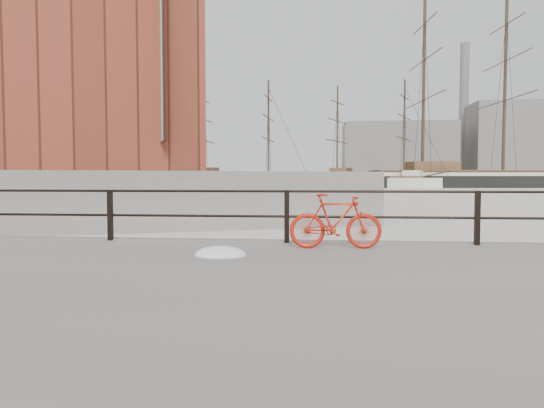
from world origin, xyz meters
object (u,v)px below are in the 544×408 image
(bicycle, at_px, (336,221))
(schooner_left, at_px, (236,188))
(workboat_near, at_px, (73,197))
(barque_black, at_px, (502,188))
(schooner_mid, at_px, (369,188))
(workboat_far, at_px, (40,193))

(bicycle, bearing_deg, schooner_left, 98.10)
(bicycle, xyz_separation_m, schooner_left, (-13.71, 67.93, -0.83))
(workboat_near, bearing_deg, barque_black, 8.58)
(bicycle, bearing_deg, barque_black, 65.23)
(bicycle, xyz_separation_m, barque_black, (31.73, 80.68, -0.83))
(workboat_near, bearing_deg, schooner_mid, 22.76)
(schooner_left, distance_m, workboat_far, 31.71)
(bicycle, distance_m, schooner_left, 69.30)
(barque_black, bearing_deg, workboat_near, -144.49)
(schooner_left, height_order, workboat_near, schooner_left)
(bicycle, relative_size, barque_black, 0.03)
(workboat_far, bearing_deg, schooner_mid, 30.28)
(bicycle, height_order, schooner_mid, schooner_mid)
(schooner_mid, xyz_separation_m, workboat_near, (-29.86, -45.45, 0.00))
(schooner_left, relative_size, workboat_far, 2.38)
(bicycle, distance_m, workboat_near, 38.42)
(schooner_left, bearing_deg, bicycle, -74.49)
(schooner_mid, distance_m, workboat_near, 54.39)
(barque_black, distance_m, schooner_left, 47.19)
(barque_black, bearing_deg, workboat_far, -154.45)
(bicycle, bearing_deg, schooner_mid, 80.65)
(bicycle, relative_size, schooner_mid, 0.06)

